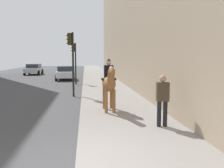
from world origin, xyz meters
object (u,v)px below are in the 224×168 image
at_px(car_mid_lane, 65,73).
at_px(traffic_light_near_curb, 71,54).
at_px(traffic_light_far_curb, 74,57).
at_px(mounted_horse_near, 109,83).
at_px(pedestrian_greeting, 162,97).
at_px(car_near_lane, 34,69).

height_order(car_mid_lane, traffic_light_near_curb, traffic_light_near_curb).
distance_m(traffic_light_near_curb, traffic_light_far_curb, 6.67).
xyz_separation_m(mounted_horse_near, pedestrian_greeting, (-2.52, -1.51, -0.24)).
distance_m(car_near_lane, traffic_light_far_curb, 14.24).
bearing_deg(traffic_light_far_curb, mounted_horse_near, -170.52).
bearing_deg(traffic_light_far_curb, traffic_light_near_curb, -179.08).
bearing_deg(pedestrian_greeting, traffic_light_near_curb, 30.41).
distance_m(pedestrian_greeting, car_mid_lane, 19.02).
xyz_separation_m(car_near_lane, traffic_light_far_curb, (-12.78, -6.06, 1.67)).
height_order(mounted_horse_near, car_near_lane, mounted_horse_near).
bearing_deg(traffic_light_far_curb, car_near_lane, 25.39).
bearing_deg(mounted_horse_near, pedestrian_greeting, 29.91).
xyz_separation_m(pedestrian_greeting, car_mid_lane, (18.46, 4.59, -0.35)).
relative_size(mounted_horse_near, car_mid_lane, 0.56).
height_order(mounted_horse_near, car_mid_lane, mounted_horse_near).
distance_m(pedestrian_greeting, car_near_lane, 28.33).
height_order(pedestrian_greeting, traffic_light_near_curb, traffic_light_near_curb).
distance_m(car_mid_lane, traffic_light_near_curb, 11.43).
relative_size(car_mid_lane, traffic_light_far_curb, 1.11).
height_order(pedestrian_greeting, traffic_light_far_curb, traffic_light_far_curb).
bearing_deg(car_mid_lane, traffic_light_near_curb, 4.51).
bearing_deg(traffic_light_near_curb, mounted_horse_near, -159.20).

